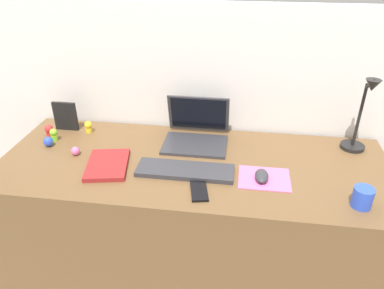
{
  "coord_description": "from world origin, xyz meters",
  "views": [
    {
      "loc": [
        0.19,
        -1.37,
        1.6
      ],
      "look_at": [
        -0.0,
        0.0,
        0.83
      ],
      "focal_mm": 34.5,
      "sensor_mm": 36.0,
      "label": 1
    }
  ],
  "objects_px": {
    "coffee_mug": "(363,197)",
    "notebook_pad": "(108,165)",
    "picture_frame": "(65,116)",
    "laptop": "(197,131)",
    "toy_figurine_pink": "(75,151)",
    "toy_figurine_blue": "(48,142)",
    "toy_figurine_yellow": "(88,127)",
    "toy_figurine_red": "(49,131)",
    "mouse": "(262,176)",
    "desk_lamp": "(361,117)",
    "keyboard": "(185,170)",
    "toy_figurine_lime": "(54,134)",
    "cell_phone": "(199,191)"
  },
  "relations": [
    {
      "from": "coffee_mug",
      "to": "notebook_pad",
      "type": "bearing_deg",
      "value": 172.96
    },
    {
      "from": "notebook_pad",
      "to": "picture_frame",
      "type": "bearing_deg",
      "value": 124.92
    },
    {
      "from": "laptop",
      "to": "notebook_pad",
      "type": "relative_size",
      "value": 1.25
    },
    {
      "from": "coffee_mug",
      "to": "toy_figurine_pink",
      "type": "xyz_separation_m",
      "value": [
        -1.19,
        0.2,
        -0.02
      ]
    },
    {
      "from": "toy_figurine_pink",
      "to": "toy_figurine_blue",
      "type": "height_order",
      "value": "toy_figurine_blue"
    },
    {
      "from": "laptop",
      "to": "toy_figurine_yellow",
      "type": "relative_size",
      "value": 4.95
    },
    {
      "from": "notebook_pad",
      "to": "coffee_mug",
      "type": "bearing_deg",
      "value": -18.23
    },
    {
      "from": "notebook_pad",
      "to": "toy_figurine_red",
      "type": "height_order",
      "value": "toy_figurine_red"
    },
    {
      "from": "mouse",
      "to": "desk_lamp",
      "type": "distance_m",
      "value": 0.55
    },
    {
      "from": "keyboard",
      "to": "toy_figurine_yellow",
      "type": "height_order",
      "value": "toy_figurine_yellow"
    },
    {
      "from": "toy_figurine_red",
      "to": "toy_figurine_blue",
      "type": "xyz_separation_m",
      "value": [
        0.04,
        -0.08,
        -0.01
      ]
    },
    {
      "from": "toy_figurine_red",
      "to": "toy_figurine_lime",
      "type": "xyz_separation_m",
      "value": [
        0.04,
        -0.03,
        -0.0
      ]
    },
    {
      "from": "mouse",
      "to": "toy_figurine_lime",
      "type": "relative_size",
      "value": 1.53
    },
    {
      "from": "toy_figurine_pink",
      "to": "toy_figurine_blue",
      "type": "distance_m",
      "value": 0.17
    },
    {
      "from": "coffee_mug",
      "to": "toy_figurine_blue",
      "type": "height_order",
      "value": "coffee_mug"
    },
    {
      "from": "laptop",
      "to": "mouse",
      "type": "xyz_separation_m",
      "value": [
        0.31,
        -0.3,
        -0.03
      ]
    },
    {
      "from": "toy_figurine_yellow",
      "to": "toy_figurine_red",
      "type": "bearing_deg",
      "value": -154.21
    },
    {
      "from": "toy_figurine_yellow",
      "to": "toy_figurine_pink",
      "type": "xyz_separation_m",
      "value": [
        0.03,
        -0.23,
        -0.01
      ]
    },
    {
      "from": "toy_figurine_lime",
      "to": "toy_figurine_red",
      "type": "bearing_deg",
      "value": 144.13
    },
    {
      "from": "picture_frame",
      "to": "toy_figurine_pink",
      "type": "bearing_deg",
      "value": -58.05
    },
    {
      "from": "mouse",
      "to": "toy_figurine_yellow",
      "type": "relative_size",
      "value": 1.58
    },
    {
      "from": "keyboard",
      "to": "toy_figurine_pink",
      "type": "relative_size",
      "value": 10.02
    },
    {
      "from": "desk_lamp",
      "to": "toy_figurine_blue",
      "type": "height_order",
      "value": "desk_lamp"
    },
    {
      "from": "desk_lamp",
      "to": "keyboard",
      "type": "bearing_deg",
      "value": -158.73
    },
    {
      "from": "cell_phone",
      "to": "picture_frame",
      "type": "distance_m",
      "value": 0.87
    },
    {
      "from": "desk_lamp",
      "to": "notebook_pad",
      "type": "height_order",
      "value": "desk_lamp"
    },
    {
      "from": "toy_figurine_red",
      "to": "toy_figurine_pink",
      "type": "relative_size",
      "value": 1.67
    },
    {
      "from": "cell_phone",
      "to": "toy_figurine_pink",
      "type": "relative_size",
      "value": 3.13
    },
    {
      "from": "toy_figurine_blue",
      "to": "notebook_pad",
      "type": "bearing_deg",
      "value": -21.68
    },
    {
      "from": "laptop",
      "to": "desk_lamp",
      "type": "distance_m",
      "value": 0.75
    },
    {
      "from": "toy_figurine_lime",
      "to": "cell_phone",
      "type": "bearing_deg",
      "value": -22.93
    },
    {
      "from": "keyboard",
      "to": "toy_figurine_blue",
      "type": "bearing_deg",
      "value": 169.02
    },
    {
      "from": "toy_figurine_red",
      "to": "toy_figurine_lime",
      "type": "relative_size",
      "value": 1.09
    },
    {
      "from": "toy_figurine_red",
      "to": "coffee_mug",
      "type": "bearing_deg",
      "value": -13.88
    },
    {
      "from": "notebook_pad",
      "to": "toy_figurine_yellow",
      "type": "xyz_separation_m",
      "value": [
        -0.2,
        0.3,
        0.02
      ]
    },
    {
      "from": "toy_figurine_yellow",
      "to": "toy_figurine_red",
      "type": "height_order",
      "value": "toy_figurine_red"
    },
    {
      "from": "coffee_mug",
      "to": "toy_figurine_pink",
      "type": "distance_m",
      "value": 1.21
    },
    {
      "from": "coffee_mug",
      "to": "toy_figurine_red",
      "type": "bearing_deg",
      "value": 166.12
    },
    {
      "from": "notebook_pad",
      "to": "toy_figurine_yellow",
      "type": "distance_m",
      "value": 0.36
    },
    {
      "from": "toy_figurine_yellow",
      "to": "picture_frame",
      "type": "bearing_deg",
      "value": 173.34
    },
    {
      "from": "desk_lamp",
      "to": "coffee_mug",
      "type": "bearing_deg",
      "value": -99.4
    },
    {
      "from": "laptop",
      "to": "toy_figurine_blue",
      "type": "bearing_deg",
      "value": -167.19
    },
    {
      "from": "laptop",
      "to": "notebook_pad",
      "type": "distance_m",
      "value": 0.46
    },
    {
      "from": "mouse",
      "to": "coffee_mug",
      "type": "height_order",
      "value": "coffee_mug"
    },
    {
      "from": "toy_figurine_pink",
      "to": "picture_frame",
      "type": "bearing_deg",
      "value": 121.95
    },
    {
      "from": "notebook_pad",
      "to": "toy_figurine_pink",
      "type": "bearing_deg",
      "value": 145.98
    },
    {
      "from": "laptop",
      "to": "mouse",
      "type": "height_order",
      "value": "laptop"
    },
    {
      "from": "keyboard",
      "to": "mouse",
      "type": "xyz_separation_m",
      "value": [
        0.32,
        -0.01,
        0.01
      ]
    },
    {
      "from": "mouse",
      "to": "toy_figurine_blue",
      "type": "relative_size",
      "value": 1.98
    },
    {
      "from": "cell_phone",
      "to": "notebook_pad",
      "type": "xyz_separation_m",
      "value": [
        -0.42,
        0.13,
        0.01
      ]
    }
  ]
}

